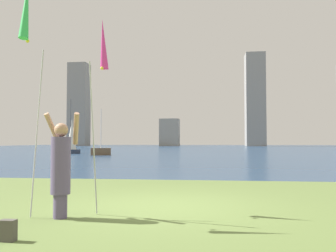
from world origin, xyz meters
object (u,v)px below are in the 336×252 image
at_px(kite_flag_left, 27,16).
at_px(sailboat_5, 72,137).
at_px(kite_flag_right, 103,50).
at_px(sailboat_4, 101,151).
at_px(bag, 8,230).
at_px(person, 61,166).

height_order(kite_flag_left, sailboat_5, sailboat_5).
distance_m(kite_flag_right, sailboat_5, 32.68).
relative_size(kite_flag_left, sailboat_5, 0.70).
distance_m(kite_flag_right, sailboat_4, 27.79).
xyz_separation_m(kite_flag_left, sailboat_4, (-7.20, 27.35, -3.01)).
relative_size(kite_flag_left, sailboat_4, 0.94).
bearing_deg(kite_flag_left, bag, -70.19).
bearing_deg(sailboat_5, bag, -69.69).
distance_m(sailboat_4, sailboat_5, 5.87).
bearing_deg(sailboat_5, person, -68.67).
bearing_deg(bag, sailboat_4, 104.96).
xyz_separation_m(person, sailboat_4, (-7.71, 27.08, -0.50)).
height_order(person, sailboat_4, sailboat_4).
bearing_deg(sailboat_4, kite_flag_left, -75.25).
bearing_deg(sailboat_5, kite_flag_right, -67.42).
height_order(bag, sailboat_5, sailboat_5).
xyz_separation_m(bag, sailboat_5, (-11.94, 32.25, 1.62)).
bearing_deg(kite_flag_left, kite_flag_right, 42.45).
bearing_deg(sailboat_4, sailboat_5, 139.13).
distance_m(kite_flag_right, bag, 3.61).
height_order(person, kite_flag_left, kite_flag_left).
xyz_separation_m(sailboat_4, sailboat_5, (-4.32, 3.74, 1.38)).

